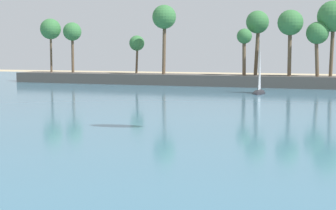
# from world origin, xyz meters

# --- Properties ---
(sea) EXTENTS (220.00, 107.51, 0.06)m
(sea) POSITION_xyz_m (0.00, 61.30, 0.03)
(sea) COLOR teal
(sea) RESTS_ON ground
(palm_headland) EXTENTS (101.02, 6.16, 12.99)m
(palm_headland) POSITION_xyz_m (-1.70, 74.97, 3.70)
(palm_headland) COLOR #514C47
(palm_headland) RESTS_ON ground
(sailboat_mid_bay) EXTENTS (1.87, 5.16, 7.34)m
(sailboat_mid_bay) POSITION_xyz_m (-5.57, 61.93, 0.72)
(sailboat_mid_bay) COLOR black
(sailboat_mid_bay) RESTS_ON sea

